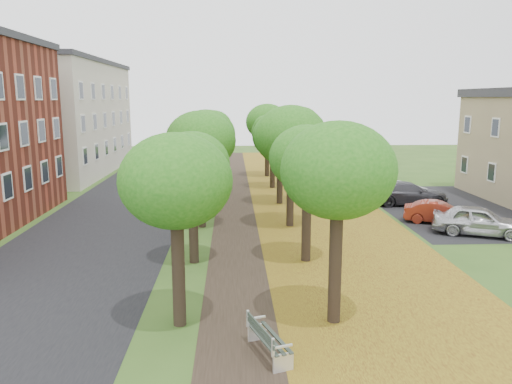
{
  "coord_description": "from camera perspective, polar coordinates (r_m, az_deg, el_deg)",
  "views": [
    {
      "loc": [
        -0.54,
        -14.52,
        6.87
      ],
      "look_at": [
        0.58,
        8.84,
        2.5
      ],
      "focal_mm": 35.0,
      "sensor_mm": 36.0,
      "label": 1
    }
  ],
  "objects": [
    {
      "name": "parking_lot",
      "position": [
        34.29,
        21.49,
        -1.71
      ],
      "size": [
        9.0,
        16.0,
        0.01
      ],
      "primitive_type": "cube",
      "color": "black",
      "rests_on": "ground"
    },
    {
      "name": "car_white",
      "position": [
        35.84,
        16.08,
        0.21
      ],
      "size": [
        5.05,
        2.78,
        1.34
      ],
      "primitive_type": "imported",
      "rotation": [
        0.0,
        0.0,
        1.69
      ],
      "color": "silver",
      "rests_on": "ground"
    },
    {
      "name": "bench",
      "position": [
        14.06,
        1.29,
        -16.41
      ],
      "size": [
        1.17,
        2.07,
        0.94
      ],
      "rotation": [
        0.0,
        0.0,
        1.89
      ],
      "color": "#2B362D",
      "rests_on": "ground"
    },
    {
      "name": "car_silver",
      "position": [
        27.93,
        24.09,
        -2.99
      ],
      "size": [
        4.83,
        3.43,
        1.53
      ],
      "primitive_type": "imported",
      "rotation": [
        0.0,
        0.0,
        1.16
      ],
      "color": "#ACABB0",
      "rests_on": "ground"
    },
    {
      "name": "ground",
      "position": [
        16.07,
        -0.58,
        -14.73
      ],
      "size": [
        120.0,
        120.0,
        0.0
      ],
      "primitive_type": "plane",
      "color": "#2D4C19",
      "rests_on": "ground"
    },
    {
      "name": "car_red",
      "position": [
        29.75,
        20.16,
        -2.21
      ],
      "size": [
        3.97,
        2.57,
        1.24
      ],
      "primitive_type": "imported",
      "rotation": [
        0.0,
        0.0,
        1.2
      ],
      "color": "maroon",
      "rests_on": "ground"
    },
    {
      "name": "car_grey",
      "position": [
        34.32,
        16.95,
        -0.15
      ],
      "size": [
        5.27,
        2.32,
        1.51
      ],
      "primitive_type": "imported",
      "rotation": [
        0.0,
        0.0,
        1.53
      ],
      "color": "#343339",
      "rests_on": "ground"
    },
    {
      "name": "building_cream",
      "position": [
        50.32,
        -22.07,
        7.93
      ],
      "size": [
        10.3,
        20.3,
        10.4
      ],
      "color": "beige",
      "rests_on": "ground"
    },
    {
      "name": "footpath",
      "position": [
        30.31,
        -1.66,
        -2.51
      ],
      "size": [
        3.2,
        70.0,
        0.01
      ],
      "primitive_type": "cube",
      "color": "black",
      "rests_on": "ground"
    },
    {
      "name": "tree_row_west",
      "position": [
        29.66,
        -5.99,
        5.96
      ],
      "size": [
        3.53,
        33.53,
        6.05
      ],
      "color": "black",
      "rests_on": "ground"
    },
    {
      "name": "tree_row_east",
      "position": [
        29.78,
        3.33,
        6.02
      ],
      "size": [
        3.53,
        33.53,
        6.05
      ],
      "color": "black",
      "rests_on": "ground"
    },
    {
      "name": "leaf_verge",
      "position": [
        30.81,
        7.68,
        -2.39
      ],
      "size": [
        7.5,
        70.0,
        0.01
      ],
      "primitive_type": "cube",
      "color": "olive",
      "rests_on": "ground"
    },
    {
      "name": "street_asphalt",
      "position": [
        31.1,
        -15.63,
        -2.57
      ],
      "size": [
        8.0,
        70.0,
        0.01
      ],
      "primitive_type": "cube",
      "color": "black",
      "rests_on": "ground"
    }
  ]
}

